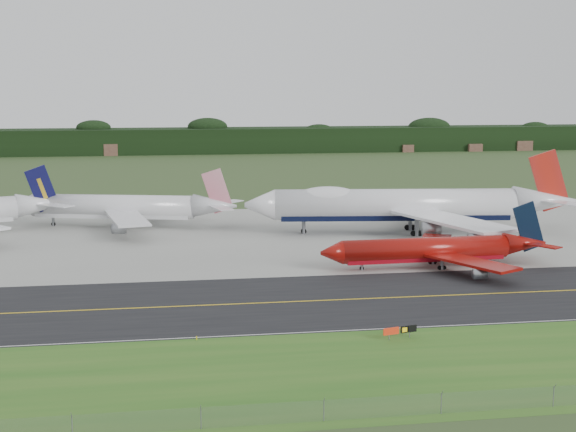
# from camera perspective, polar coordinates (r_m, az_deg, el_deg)

# --- Properties ---
(ground) EXTENTS (600.00, 600.00, 0.00)m
(ground) POSITION_cam_1_polar(r_m,az_deg,el_deg) (129.50, 6.25, -5.37)
(ground) COLOR #2C441F
(ground) RESTS_ON ground
(grass_verge) EXTENTS (400.00, 30.00, 0.01)m
(grass_verge) POSITION_cam_1_polar(r_m,az_deg,el_deg) (97.60, 11.62, -10.43)
(grass_verge) COLOR #275D1B
(grass_verge) RESTS_ON ground
(taxiway) EXTENTS (400.00, 32.00, 0.02)m
(taxiway) POSITION_cam_1_polar(r_m,az_deg,el_deg) (125.77, 6.72, -5.81)
(taxiway) COLOR black
(taxiway) RESTS_ON ground
(apron) EXTENTS (400.00, 78.00, 0.01)m
(apron) POSITION_cam_1_polar(r_m,az_deg,el_deg) (178.08, 2.03, -1.29)
(apron) COLOR gray
(apron) RESTS_ON ground
(taxiway_centreline) EXTENTS (400.00, 0.40, 0.00)m
(taxiway_centreline) POSITION_cam_1_polar(r_m,az_deg,el_deg) (125.77, 6.72, -5.80)
(taxiway_centreline) COLOR gold
(taxiway_centreline) RESTS_ON taxiway
(taxiway_edge_line) EXTENTS (400.00, 0.25, 0.00)m
(taxiway_edge_line) POSITION_cam_1_polar(r_m,az_deg,el_deg) (111.49, 8.85, -7.83)
(taxiway_edge_line) COLOR silver
(taxiway_edge_line) RESTS_ON taxiway
(perimeter_fence) EXTENTS (320.00, 0.10, 320.00)m
(perimeter_fence) POSITION_cam_1_polar(r_m,az_deg,el_deg) (85.96, 14.71, -12.53)
(perimeter_fence) COLOR slate
(perimeter_fence) RESTS_ON ground
(horizon_treeline) EXTENTS (700.00, 25.00, 12.00)m
(horizon_treeline) POSITION_cam_1_polar(r_m,az_deg,el_deg) (397.04, -3.98, 5.31)
(horizon_treeline) COLOR black
(horizon_treeline) RESTS_ON ground
(jet_ba_747) EXTENTS (74.45, 61.28, 18.71)m
(jet_ba_747) POSITION_cam_1_polar(r_m,az_deg,el_deg) (180.03, 8.45, 0.78)
(jet_ba_747) COLOR white
(jet_ba_747) RESTS_ON ground
(jet_red_737) EXTENTS (43.04, 35.14, 11.63)m
(jet_red_737) POSITION_cam_1_polar(r_m,az_deg,el_deg) (147.78, 10.56, -2.36)
(jet_red_737) COLOR maroon
(jet_red_737) RESTS_ON ground
(jet_star_tail) EXTENTS (52.63, 43.19, 14.03)m
(jet_star_tail) POSITION_cam_1_polar(r_m,az_deg,el_deg) (189.69, -11.53, 0.61)
(jet_star_tail) COLOR silver
(jet_star_tail) RESTS_ON ground
(taxiway_sign) EXTENTS (4.79, 1.30, 1.62)m
(taxiway_sign) POSITION_cam_1_polar(r_m,az_deg,el_deg) (106.18, 7.97, -8.05)
(taxiway_sign) COLOR slate
(taxiway_sign) RESTS_ON ground
(edge_marker_left) EXTENTS (0.16, 0.16, 0.50)m
(edge_marker_left) POSITION_cam_1_polar(r_m,az_deg,el_deg) (105.61, -6.52, -8.62)
(edge_marker_left) COLOR yellow
(edge_marker_left) RESTS_ON ground
(edge_marker_center) EXTENTS (0.16, 0.16, 0.50)m
(edge_marker_center) POSITION_cam_1_polar(r_m,az_deg,el_deg) (109.95, 8.02, -7.93)
(edge_marker_center) COLOR yellow
(edge_marker_center) RESTS_ON ground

